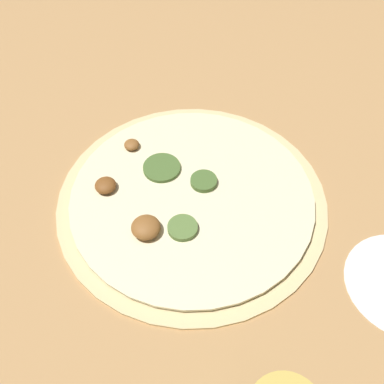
# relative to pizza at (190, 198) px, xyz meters

# --- Properties ---
(ground_plane) EXTENTS (3.00, 3.00, 0.00)m
(ground_plane) POSITION_rel_pizza_xyz_m (0.00, -0.00, -0.01)
(ground_plane) COLOR tan
(pizza) EXTENTS (0.34, 0.34, 0.03)m
(pizza) POSITION_rel_pizza_xyz_m (0.00, 0.00, 0.00)
(pizza) COLOR beige
(pizza) RESTS_ON ground_plane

